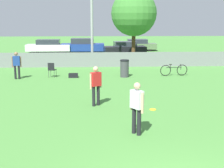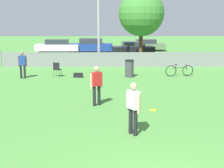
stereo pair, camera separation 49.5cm
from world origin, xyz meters
name	(u,v)px [view 2 (the right image)]	position (x,y,z in m)	size (l,w,h in m)	color
fence_backline	(127,60)	(0.00, 18.00, 0.55)	(18.73, 0.07, 1.21)	gray
tree_near_pole	(141,13)	(1.34, 21.15, 3.97)	(3.77, 3.77, 5.87)	#4C331E
player_thrower_red	(97,83)	(-1.82, 7.39, 0.95)	(0.49, 0.42, 1.65)	black
player_receiver_white	(133,105)	(-0.56, 4.06, 0.95)	(0.42, 0.49, 1.65)	black
spectator_in_blue	(22,63)	(-6.52, 13.47, 0.93)	(0.55, 0.27, 1.62)	black
frisbee_disc	(153,110)	(0.43, 6.67, 0.01)	(0.27, 0.27, 0.03)	yellow
folding_chair_sideline	(57,68)	(-4.53, 13.97, 0.52)	(0.49, 0.49, 0.91)	#333338
bicycle_sideline	(179,70)	(3.10, 14.11, 0.36)	(1.78, 0.44, 0.75)	black
trash_bin	(129,68)	(-0.06, 13.83, 0.54)	(0.55, 0.55, 1.07)	#3F3F44
gear_bag_sideline	(78,75)	(-3.22, 13.79, 0.13)	(0.57, 0.31, 0.28)	black
parked_car_white	(57,46)	(-6.85, 28.24, 0.69)	(4.59, 1.70, 1.40)	black
parked_car_blue	(91,46)	(-3.27, 28.59, 0.71)	(4.59, 1.83, 1.49)	black
parked_car_dark	(133,48)	(1.07, 26.14, 0.64)	(4.29, 2.09, 1.30)	black
parked_car_olive	(146,45)	(2.80, 30.00, 0.64)	(4.28, 1.78, 1.29)	black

